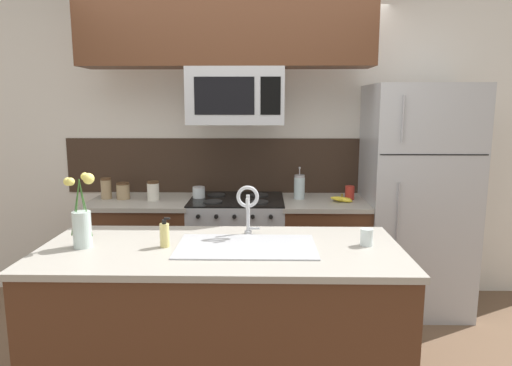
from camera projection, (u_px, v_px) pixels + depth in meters
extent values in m
plane|color=brown|center=(230.00, 363.00, 3.00)|extent=(10.00, 10.00, 0.00)
cube|color=silver|center=(273.00, 148.00, 4.03)|extent=(5.20, 0.10, 2.60)
cube|color=#332319|center=(239.00, 166.00, 4.01)|extent=(3.04, 0.01, 0.48)
cube|color=#4C2B19|center=(144.00, 255.00, 3.82)|extent=(0.80, 0.62, 0.88)
cube|color=#9E998E|center=(142.00, 202.00, 3.75)|extent=(0.83, 0.65, 0.03)
cube|color=#4C2B19|center=(323.00, 256.00, 3.80)|extent=(0.67, 0.62, 0.88)
cube|color=#9E998E|center=(324.00, 202.00, 3.72)|extent=(0.70, 0.65, 0.03)
cube|color=#A8AAAF|center=(237.00, 253.00, 3.81)|extent=(0.76, 0.62, 0.91)
cube|color=black|center=(237.00, 199.00, 3.73)|extent=(0.76, 0.62, 0.01)
cylinder|color=black|center=(213.00, 201.00, 3.60)|extent=(0.15, 0.15, 0.01)
cylinder|color=black|center=(259.00, 202.00, 3.59)|extent=(0.15, 0.15, 0.01)
cylinder|color=black|center=(216.00, 195.00, 3.86)|extent=(0.15, 0.15, 0.01)
cylinder|color=black|center=(259.00, 195.00, 3.86)|extent=(0.15, 0.15, 0.01)
cylinder|color=black|center=(198.00, 216.00, 3.43)|extent=(0.03, 0.02, 0.03)
cylinder|color=black|center=(216.00, 217.00, 3.42)|extent=(0.03, 0.02, 0.03)
cylinder|color=black|center=(234.00, 217.00, 3.42)|extent=(0.03, 0.02, 0.03)
cylinder|color=black|center=(253.00, 217.00, 3.42)|extent=(0.03, 0.02, 0.03)
cylinder|color=black|center=(271.00, 217.00, 3.42)|extent=(0.03, 0.02, 0.03)
cube|color=#A8AAAF|center=(236.00, 96.00, 3.57)|extent=(0.74, 0.40, 0.43)
cube|color=black|center=(224.00, 96.00, 3.37)|extent=(0.45, 0.00, 0.28)
cube|color=black|center=(271.00, 96.00, 3.36)|extent=(0.15, 0.00, 0.28)
cube|color=#4C2B19|center=(226.00, 27.00, 3.45)|extent=(2.23, 0.34, 0.60)
cube|color=#A8AAAF|center=(415.00, 199.00, 3.72)|extent=(0.81, 0.72, 1.84)
cube|color=black|center=(434.00, 155.00, 3.30)|extent=(0.78, 0.00, 0.01)
cylinder|color=#99999E|center=(403.00, 119.00, 3.24)|extent=(0.01, 0.01, 0.33)
cylinder|color=#99999E|center=(397.00, 229.00, 3.38)|extent=(0.01, 0.01, 0.70)
cylinder|color=#997F5B|center=(106.00, 189.00, 3.77)|extent=(0.09, 0.09, 0.16)
cylinder|color=#4C331E|center=(106.00, 179.00, 3.75)|extent=(0.08, 0.08, 0.02)
cylinder|color=#997F5B|center=(123.00, 192.00, 3.76)|extent=(0.11, 0.11, 0.12)
cylinder|color=#4C331E|center=(123.00, 184.00, 3.75)|extent=(0.11, 0.11, 0.01)
cylinder|color=silver|center=(153.00, 192.00, 3.71)|extent=(0.10, 0.10, 0.14)
cylinder|color=#4C331E|center=(153.00, 182.00, 3.69)|extent=(0.09, 0.09, 0.02)
cylinder|color=silver|center=(199.00, 194.00, 3.76)|extent=(0.10, 0.10, 0.09)
cylinder|color=#B2B2B7|center=(199.00, 187.00, 3.75)|extent=(0.10, 0.10, 0.01)
ellipsoid|color=yellow|center=(341.00, 199.00, 3.64)|extent=(0.17, 0.12, 0.04)
ellipsoid|color=yellow|center=(341.00, 199.00, 3.66)|extent=(0.18, 0.08, 0.05)
ellipsoid|color=yellow|center=(342.00, 199.00, 3.64)|extent=(0.17, 0.04, 0.07)
ellipsoid|color=yellow|center=(342.00, 199.00, 3.66)|extent=(0.18, 0.08, 0.07)
ellipsoid|color=yellow|center=(344.00, 199.00, 3.64)|extent=(0.16, 0.13, 0.06)
cylinder|color=brown|center=(342.00, 196.00, 3.65)|extent=(0.02, 0.02, 0.03)
cylinder|color=silver|center=(299.00, 188.00, 3.76)|extent=(0.09, 0.09, 0.18)
cylinder|color=#A3A3AA|center=(300.00, 176.00, 3.75)|extent=(0.08, 0.08, 0.02)
cylinder|color=#A3A3AA|center=(300.00, 172.00, 3.74)|extent=(0.01, 0.01, 0.05)
sphere|color=#A3A3AA|center=(300.00, 168.00, 3.74)|extent=(0.02, 0.02, 0.02)
cylinder|color=#B22D23|center=(350.00, 193.00, 3.75)|extent=(0.08, 0.08, 0.11)
cube|color=#4C2B19|center=(222.00, 327.00, 2.58)|extent=(1.95, 0.83, 0.88)
cube|color=#9E998E|center=(221.00, 250.00, 2.50)|extent=(1.98, 0.86, 0.03)
cube|color=#ADAFB5|center=(246.00, 246.00, 2.50)|extent=(0.76, 0.44, 0.01)
cube|color=#ADAFB5|center=(215.00, 260.00, 2.51)|extent=(0.30, 0.33, 0.15)
cube|color=#ADAFB5|center=(278.00, 260.00, 2.51)|extent=(0.30, 0.33, 0.15)
cylinder|color=#B7BABF|center=(248.00, 232.00, 2.75)|extent=(0.04, 0.04, 0.02)
cylinder|color=#B7BABF|center=(248.00, 213.00, 2.73)|extent=(0.02, 0.02, 0.22)
torus|color=#B7BABF|center=(248.00, 197.00, 2.66)|extent=(0.13, 0.02, 0.13)
cylinder|color=#B7BABF|center=(247.00, 204.00, 2.61)|extent=(0.02, 0.02, 0.06)
cube|color=#B7BABF|center=(254.00, 228.00, 2.75)|extent=(0.07, 0.01, 0.01)
cylinder|color=#DBCC75|center=(165.00, 235.00, 2.49)|extent=(0.05, 0.05, 0.13)
cylinder|color=black|center=(164.00, 222.00, 2.48)|extent=(0.02, 0.02, 0.02)
cube|color=black|center=(167.00, 218.00, 2.47)|extent=(0.03, 0.01, 0.01)
cylinder|color=silver|center=(367.00, 237.00, 2.52)|extent=(0.07, 0.07, 0.09)
cylinder|color=silver|center=(82.00, 229.00, 2.48)|extent=(0.10, 0.10, 0.20)
cylinder|color=silver|center=(83.00, 241.00, 2.49)|extent=(0.09, 0.09, 0.06)
cylinder|color=#386B2D|center=(77.00, 209.00, 2.45)|extent=(0.05, 0.01, 0.30)
sphere|color=#EFE066|center=(70.00, 182.00, 2.42)|extent=(0.04, 0.04, 0.04)
cylinder|color=#386B2D|center=(84.00, 206.00, 2.50)|extent=(0.01, 0.09, 0.31)
sphere|color=#EFE066|center=(85.00, 177.00, 2.51)|extent=(0.04, 0.04, 0.04)
cylinder|color=#386B2D|center=(75.00, 209.00, 2.46)|extent=(0.07, 0.01, 0.30)
sphere|color=#EFE066|center=(68.00, 182.00, 2.44)|extent=(0.05, 0.05, 0.05)
cylinder|color=#386B2D|center=(86.00, 208.00, 2.46)|extent=(0.06, 0.01, 0.32)
sphere|color=#EFE066|center=(89.00, 179.00, 2.44)|extent=(0.06, 0.06, 0.06)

